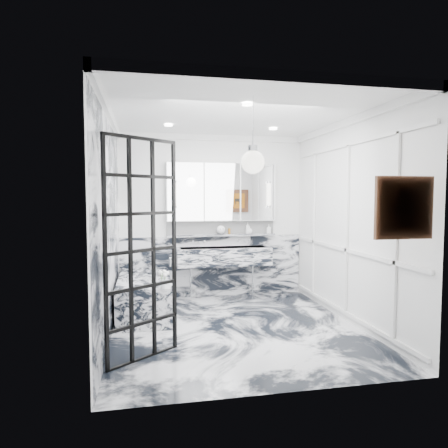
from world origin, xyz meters
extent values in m
plane|color=silver|center=(0.00, 0.00, 0.00)|extent=(3.60, 3.60, 0.00)
plane|color=white|center=(0.00, 0.00, 2.80)|extent=(3.60, 3.60, 0.00)
plane|color=white|center=(0.00, 1.80, 1.40)|extent=(3.60, 0.00, 3.60)
plane|color=white|center=(0.00, -1.80, 1.40)|extent=(3.60, 0.00, 3.60)
plane|color=white|center=(-1.60, 0.00, 1.40)|extent=(0.00, 3.60, 3.60)
plane|color=white|center=(1.60, 0.00, 1.40)|extent=(0.00, 3.60, 3.60)
cube|color=silver|center=(0.00, 1.78, 0.53)|extent=(3.18, 0.05, 1.05)
cube|color=silver|center=(-1.59, 0.00, 1.34)|extent=(0.02, 3.56, 2.68)
cube|color=white|center=(1.58, 0.00, 1.30)|extent=(0.03, 3.40, 2.30)
imported|color=#8C5919|center=(0.61, 1.71, 1.19)|extent=(0.09, 0.09, 0.20)
imported|color=#4C4C51|center=(1.00, 1.71, 1.17)|extent=(0.09, 0.09, 0.16)
imported|color=silver|center=(0.64, 1.71, 1.16)|extent=(0.14, 0.14, 0.14)
sphere|color=white|center=(0.13, 1.71, 1.17)|extent=(0.15, 0.15, 0.15)
cylinder|color=#8C5919|center=(0.28, 1.71, 1.14)|extent=(0.04, 0.04, 0.10)
cylinder|color=silver|center=(-0.93, 0.08, 0.61)|extent=(0.08, 0.08, 0.12)
cube|color=#B26812|center=(1.20, -1.76, 1.63)|extent=(0.48, 0.05, 0.48)
sphere|color=white|center=(-0.07, -1.12, 2.08)|extent=(0.24, 0.24, 0.24)
cube|color=silver|center=(0.15, 1.55, 0.73)|extent=(1.60, 0.45, 0.30)
cube|color=silver|center=(0.15, 1.72, 1.07)|extent=(1.90, 0.14, 0.04)
cube|color=white|center=(0.15, 1.78, 1.21)|extent=(1.90, 0.03, 0.23)
cube|color=white|center=(0.15, 1.73, 1.82)|extent=(1.90, 0.16, 1.00)
cylinder|color=white|center=(-0.67, 1.63, 1.78)|extent=(0.07, 0.07, 0.40)
cylinder|color=white|center=(0.97, 1.63, 1.78)|extent=(0.07, 0.07, 0.40)
cube|color=silver|center=(-1.18, 0.90, 0.28)|extent=(0.75, 1.65, 0.55)
camera|label=1|loc=(-1.15, -5.05, 1.73)|focal=32.00mm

